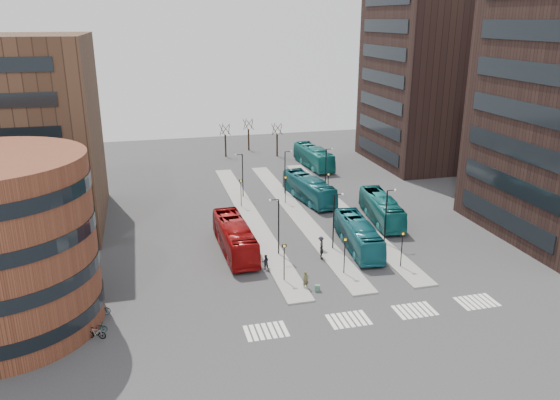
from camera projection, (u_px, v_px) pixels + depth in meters
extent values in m
plane|color=#2F2F31|center=(380.00, 344.00, 41.55)|extent=(160.00, 160.00, 0.00)
cube|color=gray|center=(250.00, 217.00, 68.14)|extent=(2.50, 45.00, 0.15)
cube|color=gray|center=(296.00, 213.00, 69.56)|extent=(2.50, 45.00, 0.15)
cube|color=gray|center=(341.00, 209.00, 70.97)|extent=(2.50, 45.00, 0.15)
cube|color=navy|center=(317.00, 288.00, 49.61)|extent=(0.56, 0.49, 0.59)
imported|color=maroon|center=(235.00, 237.00, 57.62)|extent=(3.09, 12.04, 3.34)
imported|color=#155D6A|center=(358.00, 235.00, 58.45)|extent=(3.72, 11.30, 3.09)
imported|color=#135761|center=(309.00, 189.00, 74.02)|extent=(4.45, 12.16, 3.31)
imported|color=#146768|center=(381.00, 209.00, 66.44)|extent=(4.12, 11.60, 3.16)
imported|color=#156D6C|center=(313.00, 157.00, 90.81)|extent=(3.63, 12.33, 3.39)
imported|color=#4D4C2E|center=(306.00, 280.00, 49.95)|extent=(0.68, 0.53, 1.67)
imported|color=black|center=(265.00, 262.00, 53.86)|extent=(0.78, 0.63, 1.51)
imported|color=black|center=(322.00, 252.00, 56.07)|extent=(0.55, 0.97, 1.56)
imported|color=black|center=(321.00, 244.00, 57.89)|extent=(0.95, 1.23, 1.69)
imported|color=gray|center=(97.00, 327.00, 43.09)|extent=(1.75, 1.01, 0.87)
imported|color=gray|center=(96.00, 333.00, 42.17)|extent=(1.65, 0.99, 0.96)
imported|color=gray|center=(99.00, 310.00, 45.43)|extent=(1.94, 0.78, 1.00)
cube|color=silver|center=(248.00, 334.00, 42.98)|extent=(0.35, 2.40, 0.01)
cube|color=silver|center=(254.00, 333.00, 43.09)|extent=(0.35, 2.40, 0.01)
cube|color=silver|center=(260.00, 332.00, 43.21)|extent=(0.35, 2.40, 0.01)
cube|color=silver|center=(266.00, 331.00, 43.33)|extent=(0.35, 2.40, 0.01)
cube|color=silver|center=(272.00, 330.00, 43.45)|extent=(0.35, 2.40, 0.01)
cube|color=silver|center=(278.00, 329.00, 43.57)|extent=(0.35, 2.40, 0.01)
cube|color=silver|center=(284.00, 328.00, 43.68)|extent=(0.35, 2.40, 0.01)
cube|color=silver|center=(331.00, 322.00, 44.63)|extent=(0.35, 2.40, 0.01)
cube|color=silver|center=(337.00, 321.00, 44.75)|extent=(0.35, 2.40, 0.01)
cube|color=silver|center=(343.00, 320.00, 44.86)|extent=(0.35, 2.40, 0.01)
cube|color=silver|center=(349.00, 319.00, 44.98)|extent=(0.35, 2.40, 0.01)
cube|color=silver|center=(354.00, 319.00, 45.10)|extent=(0.35, 2.40, 0.01)
cube|color=silver|center=(360.00, 318.00, 45.22)|extent=(0.35, 2.40, 0.01)
cube|color=silver|center=(366.00, 317.00, 45.34)|extent=(0.35, 2.40, 0.01)
cube|color=silver|center=(399.00, 313.00, 46.05)|extent=(0.35, 2.40, 0.01)
cube|color=silver|center=(404.00, 312.00, 46.16)|extent=(0.35, 2.40, 0.01)
cube|color=silver|center=(409.00, 311.00, 46.28)|extent=(0.35, 2.40, 0.01)
cube|color=silver|center=(415.00, 310.00, 46.40)|extent=(0.35, 2.40, 0.01)
cube|color=silver|center=(420.00, 310.00, 46.52)|extent=(0.35, 2.40, 0.01)
cube|color=silver|center=(425.00, 309.00, 46.64)|extent=(0.35, 2.40, 0.01)
cube|color=silver|center=(431.00, 308.00, 46.75)|extent=(0.35, 2.40, 0.01)
cube|color=silver|center=(462.00, 304.00, 47.46)|extent=(0.35, 2.40, 0.01)
cube|color=silver|center=(467.00, 303.00, 47.58)|extent=(0.35, 2.40, 0.01)
cube|color=silver|center=(472.00, 302.00, 47.70)|extent=(0.35, 2.40, 0.01)
cube|color=silver|center=(477.00, 302.00, 47.82)|extent=(0.35, 2.40, 0.01)
cube|color=silver|center=(482.00, 301.00, 47.94)|extent=(0.35, 2.40, 0.01)
cube|color=silver|center=(487.00, 300.00, 48.05)|extent=(0.35, 2.40, 0.01)
cube|color=silver|center=(492.00, 300.00, 48.17)|extent=(0.35, 2.40, 0.01)
cylinder|color=black|center=(5.00, 304.00, 43.49)|extent=(15.16, 15.16, 1.10)
cube|color=black|center=(504.00, 218.00, 60.64)|extent=(0.12, 16.00, 2.00)
cube|color=black|center=(508.00, 184.00, 59.37)|extent=(0.12, 16.00, 2.00)
cube|color=black|center=(513.00, 148.00, 58.11)|extent=(0.12, 16.00, 2.00)
cube|color=black|center=(519.00, 110.00, 56.84)|extent=(0.12, 16.00, 2.00)
cube|color=black|center=(524.00, 71.00, 55.58)|extent=(0.12, 16.00, 2.00)
cube|color=black|center=(530.00, 30.00, 54.31)|extent=(0.12, 16.00, 2.00)
cube|color=black|center=(438.00, 73.00, 90.30)|extent=(20.00, 20.00, 30.00)
cube|color=black|center=(377.00, 150.00, 91.88)|extent=(0.12, 16.00, 2.00)
cube|color=black|center=(379.00, 127.00, 90.61)|extent=(0.12, 16.00, 2.00)
cube|color=black|center=(380.00, 103.00, 89.34)|extent=(0.12, 16.00, 2.00)
cube|color=black|center=(382.00, 78.00, 88.08)|extent=(0.12, 16.00, 2.00)
cube|color=black|center=(383.00, 52.00, 86.81)|extent=(0.12, 16.00, 2.00)
cube|color=black|center=(385.00, 26.00, 85.55)|extent=(0.12, 16.00, 2.00)
cylinder|color=black|center=(284.00, 263.00, 50.93)|extent=(0.10, 0.10, 3.50)
cube|color=black|center=(284.00, 246.00, 50.38)|extent=(0.45, 0.10, 0.30)
cube|color=yellow|center=(284.00, 246.00, 50.32)|extent=(0.20, 0.02, 0.20)
cylinder|color=black|center=(241.00, 194.00, 71.14)|extent=(0.10, 0.10, 3.50)
cube|color=black|center=(241.00, 181.00, 70.59)|extent=(0.45, 0.10, 0.30)
cube|color=yellow|center=(241.00, 181.00, 70.54)|extent=(0.20, 0.02, 0.20)
cylinder|color=black|center=(344.00, 256.00, 52.35)|extent=(0.10, 0.10, 3.50)
cube|color=black|center=(345.00, 240.00, 51.79)|extent=(0.45, 0.10, 0.30)
cube|color=yellow|center=(345.00, 240.00, 51.74)|extent=(0.20, 0.02, 0.20)
cylinder|color=black|center=(285.00, 190.00, 72.56)|extent=(0.10, 0.10, 3.50)
cube|color=black|center=(285.00, 177.00, 72.01)|extent=(0.45, 0.10, 0.30)
cube|color=yellow|center=(286.00, 178.00, 71.95)|extent=(0.20, 0.02, 0.20)
cylinder|color=black|center=(402.00, 250.00, 53.77)|extent=(0.10, 0.10, 3.50)
cube|color=black|center=(403.00, 234.00, 53.21)|extent=(0.45, 0.10, 0.30)
cube|color=yellow|center=(403.00, 234.00, 53.16)|extent=(0.20, 0.02, 0.20)
cylinder|color=black|center=(328.00, 187.00, 73.98)|extent=(0.10, 0.10, 3.50)
cube|color=black|center=(328.00, 174.00, 73.42)|extent=(0.45, 0.10, 0.30)
cube|color=yellow|center=(329.00, 175.00, 73.37)|extent=(0.20, 0.02, 0.20)
cylinder|color=black|center=(279.00, 227.00, 56.28)|extent=(0.14, 0.14, 6.00)
cylinder|color=black|center=(274.00, 200.00, 55.23)|extent=(0.90, 0.08, 0.08)
sphere|color=silver|center=(270.00, 200.00, 55.12)|extent=(0.24, 0.24, 0.24)
cylinder|color=black|center=(243.00, 176.00, 74.66)|extent=(0.14, 0.14, 6.00)
cylinder|color=black|center=(239.00, 155.00, 73.60)|extent=(0.90, 0.08, 0.08)
sphere|color=silver|center=(236.00, 155.00, 73.50)|extent=(0.24, 0.24, 0.24)
cylinder|color=black|center=(334.00, 222.00, 57.70)|extent=(0.14, 0.14, 6.00)
cylinder|color=black|center=(338.00, 195.00, 56.86)|extent=(0.90, 0.08, 0.08)
sphere|color=silver|center=(343.00, 194.00, 56.96)|extent=(0.24, 0.24, 0.24)
cylinder|color=black|center=(285.00, 173.00, 76.08)|extent=(0.14, 0.14, 6.00)
cylinder|color=black|center=(288.00, 152.00, 75.23)|extent=(0.90, 0.08, 0.08)
sphere|color=silver|center=(291.00, 151.00, 75.34)|extent=(0.24, 0.24, 0.24)
cylinder|color=black|center=(386.00, 217.00, 59.12)|extent=(0.14, 0.14, 6.00)
cylinder|color=black|center=(391.00, 190.00, 58.28)|extent=(0.90, 0.08, 0.08)
sphere|color=silver|center=(395.00, 190.00, 58.38)|extent=(0.24, 0.24, 0.24)
cylinder|color=black|center=(326.00, 170.00, 77.49)|extent=(0.14, 0.14, 6.00)
cylinder|color=black|center=(329.00, 149.00, 76.65)|extent=(0.90, 0.08, 0.08)
sphere|color=silver|center=(332.00, 149.00, 76.76)|extent=(0.24, 0.24, 0.24)
cylinder|color=black|center=(226.00, 146.00, 97.40)|extent=(0.30, 0.30, 4.00)
cylinder|color=black|center=(229.00, 129.00, 96.65)|extent=(0.10, 1.56, 1.95)
cylinder|color=black|center=(226.00, 129.00, 97.15)|extent=(1.48, 0.59, 1.97)
cylinder|color=black|center=(222.00, 129.00, 96.73)|extent=(0.90, 1.31, 1.99)
cylinder|color=black|center=(222.00, 130.00, 95.98)|extent=(0.89, 1.31, 1.99)
cylinder|color=black|center=(227.00, 130.00, 95.93)|extent=(1.48, 0.58, 1.97)
cylinder|color=black|center=(249.00, 140.00, 102.26)|extent=(0.30, 0.30, 4.00)
cylinder|color=black|center=(252.00, 124.00, 101.51)|extent=(0.10, 1.56, 1.95)
cylinder|color=black|center=(249.00, 124.00, 102.01)|extent=(1.48, 0.59, 1.97)
cylinder|color=black|center=(245.00, 124.00, 101.59)|extent=(0.90, 1.31, 1.99)
cylinder|color=black|center=(246.00, 125.00, 100.83)|extent=(0.89, 1.31, 1.99)
cylinder|color=black|center=(250.00, 125.00, 100.78)|extent=(1.48, 0.58, 1.97)
cylinder|color=black|center=(277.00, 145.00, 97.69)|extent=(0.30, 0.30, 4.00)
cylinder|color=black|center=(281.00, 129.00, 96.94)|extent=(0.10, 1.56, 1.95)
cylinder|color=black|center=(277.00, 129.00, 97.44)|extent=(1.48, 0.59, 1.97)
cylinder|color=black|center=(273.00, 129.00, 97.02)|extent=(0.90, 1.31, 1.99)
cylinder|color=black|center=(275.00, 130.00, 96.26)|extent=(0.89, 1.31, 1.99)
cylinder|color=black|center=(279.00, 130.00, 96.21)|extent=(1.48, 0.58, 1.97)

